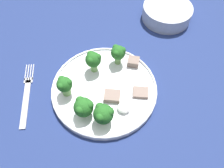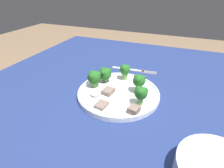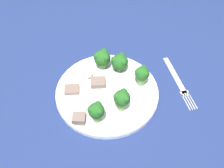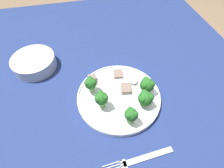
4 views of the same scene
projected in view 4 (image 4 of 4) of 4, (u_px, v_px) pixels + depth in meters
The scene contains 14 objects.
ground_plane at pixel (110, 153), 1.23m from camera, with size 8.00×8.00×0.00m, color #7F664C.
table at pixel (109, 99), 0.70m from camera, with size 1.34×1.16×0.77m.
dinner_plate at pixel (119, 96), 0.59m from camera, with size 0.28×0.28×0.02m.
fork at pixel (139, 159), 0.47m from camera, with size 0.03×0.20×0.00m.
cream_bowl at pixel (34, 63), 0.67m from camera, with size 0.16×0.16×0.05m.
broccoli_floret_near_rim_left at pixel (101, 99), 0.53m from camera, with size 0.04×0.04×0.07m.
broccoli_floret_center_left at pixel (145, 98), 0.54m from camera, with size 0.05×0.05×0.06m.
broccoli_floret_back_left at pixel (147, 85), 0.57m from camera, with size 0.05×0.05×0.06m.
broccoli_floret_front_left at pixel (131, 115), 0.50m from camera, with size 0.04×0.04×0.06m.
broccoli_floret_center_back at pixel (91, 83), 0.57m from camera, with size 0.04×0.04×0.06m.
meat_slice_front_slice at pixel (126, 88), 0.60m from camera, with size 0.05×0.04×0.02m.
meat_slice_middle_slice at pixel (118, 74), 0.65m from camera, with size 0.04×0.04×0.01m.
meat_slice_rear_slice at pixel (92, 79), 0.62m from camera, with size 0.04×0.04×0.02m.
sauce_dollop at pixel (133, 80), 0.62m from camera, with size 0.03×0.03×0.02m.
Camera 4 is at (-0.38, 0.07, 1.26)m, focal length 28.00 mm.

